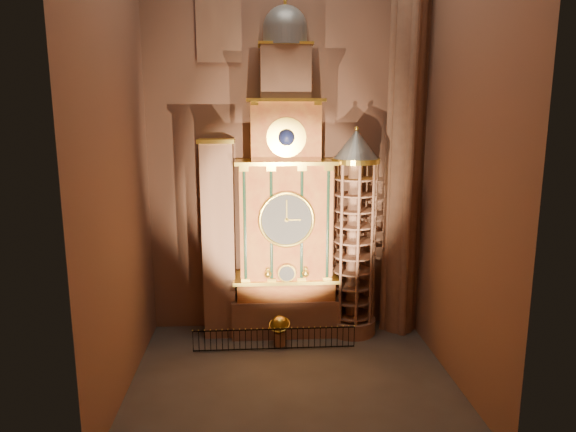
{
  "coord_description": "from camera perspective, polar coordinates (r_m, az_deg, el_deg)",
  "views": [
    {
      "loc": [
        -1.56,
        -20.61,
        11.46
      ],
      "look_at": [
        0.0,
        3.0,
        6.68
      ],
      "focal_mm": 32.0,
      "sensor_mm": 36.0,
      "label": 1
    }
  ],
  "objects": [
    {
      "name": "astronomical_clock",
      "position": [
        26.06,
        -0.29,
        0.84
      ],
      "size": [
        5.6,
        2.41,
        16.7
      ],
      "color": "#8C634C",
      "rests_on": "floor"
    },
    {
      "name": "iron_railing",
      "position": [
        25.81,
        -1.52,
        -13.52
      ],
      "size": [
        7.9,
        0.07,
        1.07
      ],
      "color": "black",
      "rests_on": "floor"
    },
    {
      "name": "floor",
      "position": [
        23.63,
        0.5,
        -17.6
      ],
      "size": [
        14.0,
        14.0,
        0.0
      ],
      "primitive_type": "plane",
      "color": "#383330",
      "rests_on": "ground"
    },
    {
      "name": "wall_right",
      "position": [
        22.32,
        19.04,
        9.62
      ],
      "size": [
        0.0,
        22.0,
        22.0
      ],
      "primitive_type": "plane",
      "rotation": [
        1.57,
        0.0,
        -1.57
      ],
      "color": "brown",
      "rests_on": "floor"
    },
    {
      "name": "stained_glass_window",
      "position": [
        27.05,
        -7.77,
        22.05
      ],
      "size": [
        2.2,
        0.14,
        5.2
      ],
      "color": "navy",
      "rests_on": "wall_back"
    },
    {
      "name": "stair_turret",
      "position": [
        26.54,
        7.31,
        -2.18
      ],
      "size": [
        2.5,
        2.5,
        10.8
      ],
      "color": "#8C634C",
      "rests_on": "floor"
    },
    {
      "name": "celestial_globe",
      "position": [
        26.17,
        -0.96,
        -12.31
      ],
      "size": [
        1.35,
        1.31,
        1.56
      ],
      "color": "#8C634C",
      "rests_on": "floor"
    },
    {
      "name": "wall_back",
      "position": [
        26.66,
        -0.44,
        10.42
      ],
      "size": [
        22.0,
        0.0,
        22.0
      ],
      "primitive_type": "plane",
      "rotation": [
        1.57,
        0.0,
        0.0
      ],
      "color": "brown",
      "rests_on": "floor"
    },
    {
      "name": "portrait_tower",
      "position": [
        26.42,
        -7.68,
        -2.51
      ],
      "size": [
        1.8,
        1.6,
        10.2
      ],
      "color": "#8C634C",
      "rests_on": "floor"
    },
    {
      "name": "gothic_pier",
      "position": [
        26.73,
        13.07,
        10.14
      ],
      "size": [
        2.04,
        2.04,
        22.0
      ],
      "color": "#8C634C",
      "rests_on": "floor"
    },
    {
      "name": "wall_left",
      "position": [
        21.32,
        -18.84,
        9.58
      ],
      "size": [
        0.0,
        22.0,
        22.0
      ],
      "primitive_type": "plane",
      "rotation": [
        1.57,
        0.0,
        1.57
      ],
      "color": "brown",
      "rests_on": "floor"
    }
  ]
}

